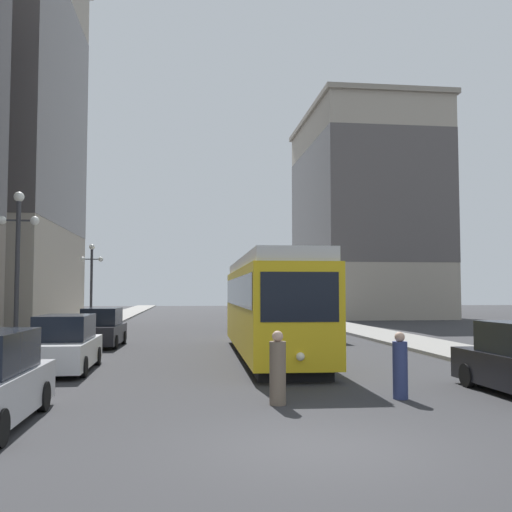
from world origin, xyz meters
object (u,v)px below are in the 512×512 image
Objects in this scene: lamp_post_left_far at (92,274)px; lamp_post_left_near at (18,251)px; pedestrian_crossing_far at (400,368)px; parked_car_left_mid at (102,329)px; streetcar at (269,304)px; transit_bus at (290,302)px; parked_car_left_near at (65,345)px; pedestrian_crossing_near at (278,370)px.

lamp_post_left_near is at bearing -90.00° from lamp_post_left_far.
pedestrian_crossing_far is 26.39m from lamp_post_left_far.
streetcar is at bearing -34.66° from parked_car_left_mid.
transit_bus is 19.52m from parked_car_left_near.
lamp_post_left_far reaches higher than pedestrian_crossing_far.
streetcar is at bearing -57.69° from lamp_post_left_far.
parked_car_left_mid is 0.75× the size of lamp_post_left_near.
lamp_post_left_near reaches higher than pedestrian_crossing_far.
lamp_post_left_near reaches higher than parked_car_left_near.
streetcar is at bearing 23.64° from parked_car_left_near.
streetcar is 9.91m from pedestrian_crossing_near.
parked_car_left_near is at bearing -87.97° from parked_car_left_mid.
pedestrian_crossing_near is 25.62m from lamp_post_left_far.
pedestrian_crossing_near is at bearing -44.54° from lamp_post_left_near.
pedestrian_crossing_far is at bearing -34.04° from lamp_post_left_near.
lamp_post_left_near reaches higher than parked_car_left_mid.
parked_car_left_mid is 17.33m from pedestrian_crossing_far.
lamp_post_left_near reaches higher than pedestrian_crossing_near.
pedestrian_crossing_near is 0.31× the size of lamp_post_left_far.
transit_bus is 19.67m from lamp_post_left_near.
streetcar is 2.66× the size of lamp_post_left_far.
streetcar is at bearing 136.88° from pedestrian_crossing_near.
lamp_post_left_near is (-1.90, 1.28, 3.17)m from parked_car_left_near.
pedestrian_crossing_near is (-1.21, -9.75, -1.31)m from streetcar.
parked_car_left_mid reaches higher than pedestrian_crossing_near.
lamp_post_left_near is (-1.90, -7.35, 3.17)m from parked_car_left_mid.
transit_bus is at bearing 50.85° from lamp_post_left_near.
lamp_post_left_far is (-7.92, 24.19, 2.94)m from pedestrian_crossing_near.
parked_car_left_mid is 0.82× the size of lamp_post_left_far.
lamp_post_left_near reaches higher than lamp_post_left_far.
streetcar is 8.55× the size of pedestrian_crossing_near.
transit_bus is 2.20× the size of lamp_post_left_far.
lamp_post_left_far is at bearing 95.62° from parked_car_left_near.
pedestrian_crossing_near is (6.02, -6.51, -0.06)m from parked_car_left_near.
parked_car_left_near is at bearing -34.01° from lamp_post_left_near.
transit_bus is at bearing -5.66° from lamp_post_left_far.
lamp_post_left_near is at bearing -129.20° from transit_bus.
pedestrian_crossing_far is at bearing -77.54° from streetcar.
parked_car_left_mid is 9.68m from lamp_post_left_far.
pedestrian_crossing_far is at bearing -56.37° from parked_car_left_mid.
lamp_post_left_far is at bearing 174.29° from transit_bus.
parked_car_left_mid is 2.63× the size of pedestrian_crossing_near.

